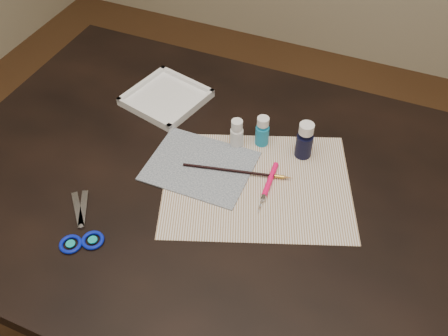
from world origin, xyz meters
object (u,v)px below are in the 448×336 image
at_px(scissors, 78,221).
at_px(paper, 257,184).
at_px(paint_bottle_navy, 305,140).
at_px(paint_bottle_cyan, 262,131).
at_px(palette_tray, 166,97).
at_px(canvas, 200,166).
at_px(paint_bottle_white, 237,133).

bearing_deg(scissors, paper, -94.18).
bearing_deg(paint_bottle_navy, paint_bottle_cyan, -179.92).
height_order(paper, palette_tray, palette_tray).
height_order(canvas, palette_tray, palette_tray).
bearing_deg(palette_tray, canvas, -45.17).
bearing_deg(palette_tray, scissors, -87.83).
bearing_deg(paint_bottle_navy, scissors, -134.87).
height_order(paint_bottle_navy, palette_tray, paint_bottle_navy).
distance_m(paint_bottle_cyan, palette_tray, 0.29).
bearing_deg(paint_bottle_navy, palette_tray, 172.04).
height_order(paint_bottle_cyan, paint_bottle_navy, paint_bottle_navy).
distance_m(canvas, paint_bottle_cyan, 0.17).
bearing_deg(scissors, canvas, -77.15).
height_order(paper, scissors, scissors).
xyz_separation_m(canvas, paint_bottle_navy, (0.20, 0.13, 0.04)).
distance_m(paper, paint_bottle_white, 0.14).
distance_m(paint_bottle_navy, scissors, 0.53).
xyz_separation_m(paint_bottle_cyan, paint_bottle_navy, (0.10, 0.00, 0.01)).
xyz_separation_m(paint_bottle_navy, palette_tray, (-0.39, 0.05, -0.04)).
distance_m(paint_bottle_cyan, paint_bottle_navy, 0.10).
xyz_separation_m(paper, paint_bottle_cyan, (-0.04, 0.13, 0.04)).
bearing_deg(paint_bottle_white, paint_bottle_cyan, 28.83).
bearing_deg(paint_bottle_white, palette_tray, 160.23).
relative_size(paper, paint_bottle_navy, 4.37).
distance_m(paint_bottle_white, paint_bottle_navy, 0.16).
height_order(canvas, paint_bottle_cyan, paint_bottle_cyan).
bearing_deg(paint_bottle_navy, paper, -117.13).
relative_size(canvas, scissors, 1.30).
relative_size(canvas, paint_bottle_cyan, 2.94).
xyz_separation_m(canvas, paint_bottle_cyan, (0.10, 0.13, 0.04)).
xyz_separation_m(paint_bottle_navy, scissors, (-0.37, -0.37, -0.04)).
bearing_deg(paper, palette_tray, 150.30).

